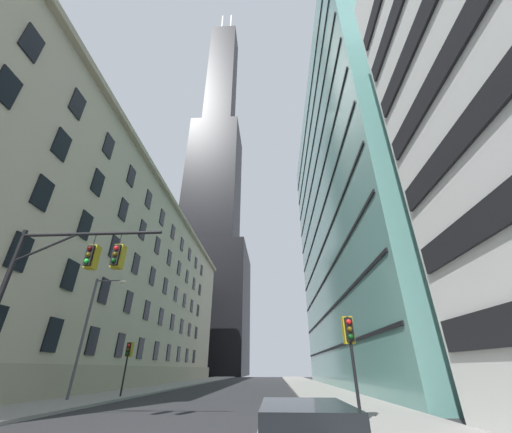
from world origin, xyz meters
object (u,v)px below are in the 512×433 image
traffic_signal_mast (64,277)px  traffic_light_near_right (349,336)px  street_lamppost (91,323)px  traffic_light_far_left (129,352)px

traffic_signal_mast → traffic_light_near_right: bearing=6.5°
traffic_signal_mast → street_lamppost: street_lamppost is taller
traffic_light_far_left → street_lamppost: bearing=-123.0°
traffic_signal_mast → traffic_light_far_left: (-2.44, 12.59, -2.30)m
traffic_light_near_right → traffic_light_far_left: bearing=141.6°
traffic_signal_mast → street_lamppost: 10.66m
traffic_light_near_right → traffic_light_far_left: traffic_light_near_right is taller
traffic_light_far_left → traffic_signal_mast: bearing=-79.0°
traffic_signal_mast → traffic_light_near_right: 12.04m
traffic_signal_mast → traffic_light_near_right: size_ratio=2.00×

